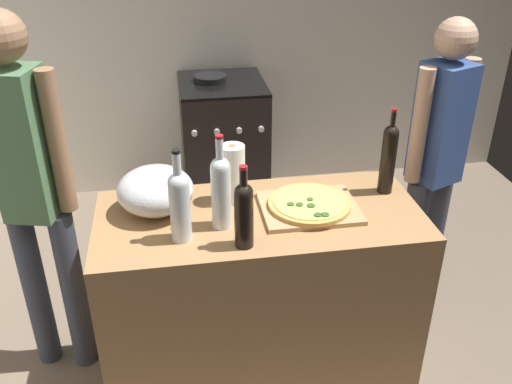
# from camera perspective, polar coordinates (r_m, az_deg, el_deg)

# --- Properties ---
(ground_plane) EXTENTS (4.38, 3.35, 0.02)m
(ground_plane) POSITION_cam_1_polar(r_m,az_deg,el_deg) (3.36, 0.68, -9.83)
(ground_plane) COLOR #6B5B4C
(kitchen_wall_rear) EXTENTS (4.38, 0.10, 2.60)m
(kitchen_wall_rear) POSITION_cam_1_polar(r_m,az_deg,el_deg) (4.10, -2.77, 17.77)
(kitchen_wall_rear) COLOR silver
(kitchen_wall_rear) RESTS_ON ground_plane
(counter) EXTENTS (1.35, 0.61, 0.89)m
(counter) POSITION_cam_1_polar(r_m,az_deg,el_deg) (2.57, 0.36, -10.83)
(counter) COLOR #9E7247
(counter) RESTS_ON ground_plane
(cutting_board) EXTENTS (0.40, 0.32, 0.02)m
(cutting_board) POSITION_cam_1_polar(r_m,az_deg,el_deg) (2.34, 5.44, -1.60)
(cutting_board) COLOR tan
(cutting_board) RESTS_ON counter
(pizza) EXTENTS (0.34, 0.34, 0.03)m
(pizza) POSITION_cam_1_polar(r_m,az_deg,el_deg) (2.33, 5.46, -1.17)
(pizza) COLOR tan
(pizza) RESTS_ON cutting_board
(mixing_bowl) EXTENTS (0.31, 0.31, 0.19)m
(mixing_bowl) POSITION_cam_1_polar(r_m,az_deg,el_deg) (2.32, -10.20, 0.17)
(mixing_bowl) COLOR #B2B2B7
(mixing_bowl) RESTS_ON counter
(paper_towel_roll) EXTENTS (0.10, 0.10, 0.26)m
(paper_towel_roll) POSITION_cam_1_polar(r_m,az_deg,el_deg) (2.35, -2.35, 1.87)
(paper_towel_roll) COLOR white
(paper_towel_roll) RESTS_ON counter
(wine_bottle_amber) EXTENTS (0.08, 0.08, 0.39)m
(wine_bottle_amber) POSITION_cam_1_polar(r_m,az_deg,el_deg) (2.15, -3.60, 0.34)
(wine_bottle_amber) COLOR silver
(wine_bottle_amber) RESTS_ON counter
(wine_bottle_clear) EXTENTS (0.07, 0.07, 0.33)m
(wine_bottle_clear) POSITION_cam_1_polar(r_m,az_deg,el_deg) (2.04, -1.25, -2.02)
(wine_bottle_clear) COLOR black
(wine_bottle_clear) RESTS_ON counter
(wine_bottle_dark) EXTENTS (0.07, 0.07, 0.39)m
(wine_bottle_dark) POSITION_cam_1_polar(r_m,az_deg,el_deg) (2.47, 13.34, 3.55)
(wine_bottle_dark) COLOR black
(wine_bottle_dark) RESTS_ON counter
(wine_bottle_green) EXTENTS (0.08, 0.08, 0.37)m
(wine_bottle_green) POSITION_cam_1_polar(r_m,az_deg,el_deg) (2.09, -7.79, -1.08)
(wine_bottle_green) COLOR silver
(wine_bottle_green) RESTS_ON counter
(stove) EXTENTS (0.57, 0.64, 0.97)m
(stove) POSITION_cam_1_polar(r_m,az_deg,el_deg) (3.96, -3.33, 4.72)
(stove) COLOR black
(stove) RESTS_ON ground_plane
(person_in_stripes) EXTENTS (0.36, 0.24, 1.70)m
(person_in_stripes) POSITION_cam_1_polar(r_m,az_deg,el_deg) (2.52, -21.89, 0.63)
(person_in_stripes) COLOR #383D4C
(person_in_stripes) RESTS_ON ground_plane
(person_in_red) EXTENTS (0.35, 0.26, 1.58)m
(person_in_red) POSITION_cam_1_polar(r_m,az_deg,el_deg) (2.91, 17.80, 3.34)
(person_in_red) COLOR #383D4C
(person_in_red) RESTS_ON ground_plane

